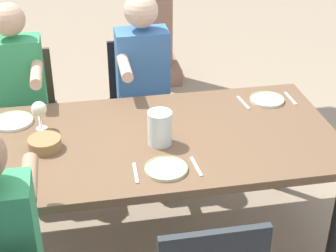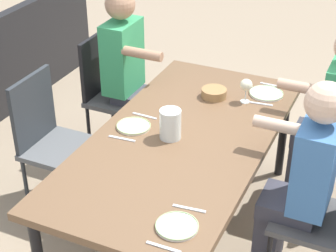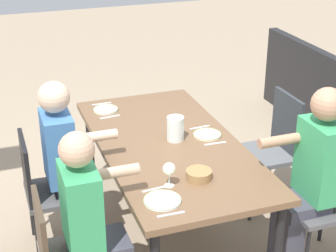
{
  "view_description": "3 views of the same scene",
  "coord_description": "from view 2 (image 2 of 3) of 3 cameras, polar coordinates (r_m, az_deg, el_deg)",
  "views": [
    {
      "loc": [
        -0.37,
        -2.46,
        2.25
      ],
      "look_at": [
        0.11,
        0.1,
        0.76
      ],
      "focal_mm": 58.01,
      "sensor_mm": 36.0,
      "label": 1
    },
    {
      "loc": [
        2.59,
        1.09,
        2.5
      ],
      "look_at": [
        0.07,
        -0.06,
        0.84
      ],
      "focal_mm": 59.19,
      "sensor_mm": 36.0,
      "label": 2
    },
    {
      "loc": [
        -3.41,
        1.21,
        2.55
      ],
      "look_at": [
        0.12,
        -0.03,
        0.83
      ],
      "focal_mm": 58.36,
      "sensor_mm": 36.0,
      "label": 3
    }
  ],
  "objects": [
    {
      "name": "bread_basket",
      "position": [
        3.75,
        4.76,
        3.4
      ],
      "size": [
        0.17,
        0.17,
        0.06
      ],
      "primitive_type": "cylinder",
      "color": "#9E7547",
      "rests_on": "dining_table"
    },
    {
      "name": "plate_0",
      "position": [
        3.84,
        10.09,
        3.33
      ],
      "size": [
        0.23,
        0.23,
        0.02
      ],
      "color": "white",
      "rests_on": "dining_table"
    },
    {
      "name": "water_pitcher",
      "position": [
        3.26,
        0.24,
        0.05
      ],
      "size": [
        0.13,
        0.13,
        0.18
      ],
      "color": "white",
      "rests_on": "dining_table"
    },
    {
      "name": "chair_mid_south",
      "position": [
        3.77,
        -12.03,
        -1.02
      ],
      "size": [
        0.44,
        0.44,
        0.97
      ],
      "color": "#5B5E61",
      "rests_on": "ground"
    },
    {
      "name": "fork_2",
      "position": [
        2.76,
        2.19,
        -8.49
      ],
      "size": [
        0.03,
        0.17,
        0.01
      ],
      "primitive_type": "cube",
      "rotation": [
        0.0,
        0.0,
        0.11
      ],
      "color": "silver",
      "rests_on": "dining_table"
    },
    {
      "name": "spoon_1",
      "position": [
        3.3,
        -4.77,
        -1.3
      ],
      "size": [
        0.03,
        0.17,
        0.01
      ],
      "primitive_type": "cube",
      "rotation": [
        0.0,
        0.0,
        0.08
      ],
      "color": "silver",
      "rests_on": "dining_table"
    },
    {
      "name": "diner_man_white",
      "position": [
        3.8,
        16.16,
        1.06
      ],
      "size": [
        0.35,
        0.49,
        1.29
      ],
      "color": "#3F3F4C",
      "rests_on": "ground"
    },
    {
      "name": "wine_glass_0",
      "position": [
        3.67,
        8.06,
        4.14
      ],
      "size": [
        0.08,
        0.08,
        0.17
      ],
      "color": "white",
      "rests_on": "dining_table"
    },
    {
      "name": "fork_1",
      "position": [
        3.52,
        -2.43,
        1.05
      ],
      "size": [
        0.02,
        0.17,
        0.01
      ],
      "primitive_type": "cube",
      "rotation": [
        0.0,
        0.0,
        -0.03
      ],
      "color": "silver",
      "rests_on": "dining_table"
    },
    {
      "name": "spoon_0",
      "position": [
        3.71,
        9.45,
        2.29
      ],
      "size": [
        0.03,
        0.17,
        0.01
      ],
      "primitive_type": "cube",
      "rotation": [
        0.0,
        0.0,
        0.11
      ],
      "color": "silver",
      "rests_on": "dining_table"
    },
    {
      "name": "diner_guest_third",
      "position": [
        4.19,
        -3.95,
        5.69
      ],
      "size": [
        0.35,
        0.5,
        1.34
      ],
      "color": "#3F3F4C",
      "rests_on": "ground"
    },
    {
      "name": "diner_woman_green",
      "position": [
        3.12,
        13.57,
        -5.32
      ],
      "size": [
        0.35,
        0.5,
        1.3
      ],
      "color": "#3F3F4C",
      "rests_on": "ground"
    },
    {
      "name": "fork_0",
      "position": [
        3.97,
        10.67,
        4.15
      ],
      "size": [
        0.02,
        0.17,
        0.01
      ],
      "primitive_type": "cube",
      "rotation": [
        0.0,
        0.0,
        -0.02
      ],
      "color": "silver",
      "rests_on": "dining_table"
    },
    {
      "name": "chair_west_south",
      "position": [
        4.35,
        -5.96,
        3.96
      ],
      "size": [
        0.44,
        0.44,
        0.96
      ],
      "color": "#4F4F50",
      "rests_on": "ground"
    },
    {
      "name": "chair_mid_north",
      "position": [
        3.21,
        16.35,
        -8.68
      ],
      "size": [
        0.44,
        0.44,
        0.91
      ],
      "color": "#4F4F50",
      "rests_on": "ground"
    },
    {
      "name": "spoon_2",
      "position": [
        2.55,
        -0.46,
        -12.37
      ],
      "size": [
        0.02,
        0.17,
        0.01
      ],
      "primitive_type": "cube",
      "rotation": [
        0.0,
        0.0,
        0.02
      ],
      "color": "silver",
      "rests_on": "dining_table"
    },
    {
      "name": "plate_1",
      "position": [
        3.41,
        -3.57,
        0.0
      ],
      "size": [
        0.21,
        0.21,
        0.02
      ],
      "color": "silver",
      "rests_on": "dining_table"
    },
    {
      "name": "ground_plane",
      "position": [
        3.76,
        1.3,
        -10.85
      ],
      "size": [
        16.0,
        16.0,
        0.0
      ],
      "primitive_type": "plane",
      "color": "gray"
    },
    {
      "name": "plate_2",
      "position": [
        2.65,
        0.93,
        -10.26
      ],
      "size": [
        0.21,
        0.21,
        0.02
      ],
      "color": "white",
      "rests_on": "dining_table"
    },
    {
      "name": "dining_table",
      "position": [
        3.34,
        1.44,
        -1.98
      ],
      "size": [
        2.01,
        1.0,
        0.75
      ],
      "color": "brown",
      "rests_on": "ground"
    }
  ]
}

